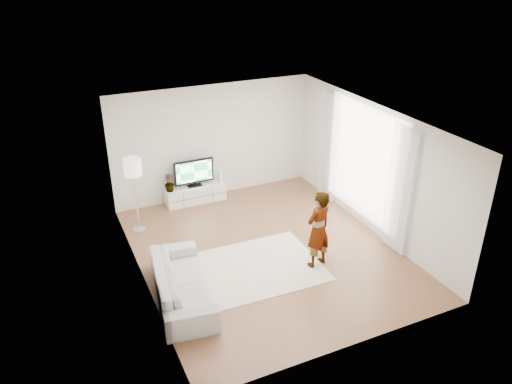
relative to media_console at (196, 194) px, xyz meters
name	(u,v)px	position (x,y,z in m)	size (l,w,h in m)	color
floor	(266,251)	(0.59, -2.76, -0.21)	(6.00, 6.00, 0.00)	#9E6947
ceiling	(268,121)	(0.59, -2.76, 2.59)	(6.00, 6.00, 0.00)	white
wall_left	(138,216)	(-1.91, -2.76, 1.19)	(0.02, 6.00, 2.80)	silver
wall_right	(373,169)	(3.09, -2.76, 1.19)	(0.02, 6.00, 2.80)	silver
wall_back	(213,142)	(0.59, 0.24, 1.19)	(5.00, 0.02, 2.80)	silver
wall_front	(357,272)	(0.59, -5.76, 1.19)	(5.00, 0.02, 2.80)	silver
window	(364,162)	(3.07, -2.46, 1.24)	(0.01, 2.60, 2.50)	white
curtain_near	(399,190)	(2.99, -3.76, 1.14)	(0.04, 0.70, 2.60)	white
curtain_far	(328,147)	(2.99, -1.16, 1.14)	(0.04, 0.70, 2.60)	white
media_console	(196,194)	(0.00, 0.00, 0.00)	(1.47, 0.42, 0.41)	white
television	(194,172)	(0.00, 0.03, 0.58)	(0.98, 0.19, 0.68)	black
game_console	(220,177)	(0.64, 0.00, 0.33)	(0.07, 0.18, 0.24)	white
potted_plant	(169,183)	(-0.63, 0.00, 0.42)	(0.24, 0.24, 0.42)	#3F7238
rug	(251,269)	(0.05, -3.21, -0.20)	(2.70, 1.94, 0.01)	white
player	(318,229)	(1.29, -3.60, 0.59)	(0.57, 0.38, 1.57)	#334772
sofa	(182,282)	(-1.42, -3.51, 0.12)	(2.26, 0.88, 0.66)	silver
floor_lamp	(133,170)	(-1.57, -0.79, 1.23)	(0.38, 0.38, 1.69)	silver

